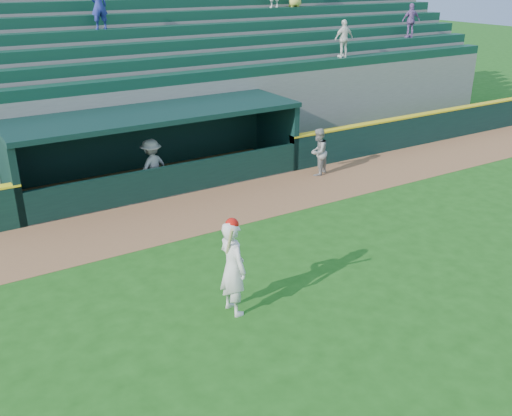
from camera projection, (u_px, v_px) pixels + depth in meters
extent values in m
plane|color=#194E13|center=(293.00, 284.00, 12.98)|extent=(120.00, 120.00, 0.00)
cube|color=brown|center=(198.00, 212.00, 16.83)|extent=(40.00, 3.00, 0.01)
cube|color=black|center=(444.00, 125.00, 23.80)|extent=(15.50, 0.30, 1.20)
cube|color=yellow|center=(446.00, 110.00, 23.55)|extent=(15.50, 0.32, 0.06)
imported|color=gray|center=(318.00, 152.00, 19.56)|extent=(1.00, 0.92, 1.64)
imported|color=#989893|center=(152.00, 167.00, 17.89)|extent=(1.30, 1.02, 1.77)
cube|color=#62625E|center=(161.00, 183.00, 19.02)|extent=(9.00, 2.60, 0.04)
cube|color=black|center=(9.00, 175.00, 16.37)|extent=(0.20, 2.60, 2.30)
cube|color=black|center=(276.00, 131.00, 20.80)|extent=(0.20, 2.60, 2.30)
cube|color=black|center=(144.00, 141.00, 19.61)|extent=(9.40, 0.20, 2.30)
cube|color=black|center=(156.00, 113.00, 18.11)|extent=(9.40, 2.80, 0.16)
cube|color=black|center=(175.00, 180.00, 17.88)|extent=(9.00, 0.16, 1.00)
cube|color=brown|center=(151.00, 170.00, 19.56)|extent=(8.40, 0.45, 0.10)
cube|color=slate|center=(138.00, 129.00, 19.90)|extent=(34.00, 0.85, 2.91)
cube|color=#0F3828|center=(135.00, 83.00, 19.18)|extent=(34.00, 0.60, 0.36)
cube|color=slate|center=(129.00, 118.00, 20.49)|extent=(34.00, 0.85, 3.36)
cube|color=#0F3828|center=(125.00, 66.00, 19.67)|extent=(34.00, 0.60, 0.36)
cube|color=slate|center=(120.00, 107.00, 21.07)|extent=(34.00, 0.85, 3.81)
cube|color=#0F3828|center=(116.00, 50.00, 20.17)|extent=(34.00, 0.60, 0.36)
cube|color=slate|center=(112.00, 97.00, 21.65)|extent=(34.00, 0.85, 4.26)
cube|color=#0F3828|center=(107.00, 34.00, 20.66)|extent=(34.00, 0.60, 0.36)
cube|color=slate|center=(105.00, 87.00, 22.23)|extent=(34.00, 0.85, 4.71)
cube|color=#0F3828|center=(99.00, 20.00, 21.15)|extent=(34.00, 0.60, 0.36)
cube|color=slate|center=(97.00, 78.00, 22.81)|extent=(34.00, 0.85, 5.16)
cube|color=#0F3828|center=(91.00, 6.00, 21.65)|extent=(34.00, 0.60, 0.36)
cube|color=slate|center=(91.00, 70.00, 23.39)|extent=(34.00, 0.85, 5.61)
cube|color=slate|center=(87.00, 68.00, 23.84)|extent=(34.50, 0.30, 5.61)
imported|color=white|center=(344.00, 39.00, 23.17)|extent=(0.89, 0.41, 1.49)
imported|color=navy|center=(99.00, 5.00, 20.20)|extent=(0.60, 0.40, 1.62)
imported|color=#815A9B|center=(411.00, 21.00, 25.87)|extent=(0.94, 0.57, 1.49)
imported|color=silver|center=(233.00, 268.00, 11.55)|extent=(0.55, 0.79, 2.06)
sphere|color=red|center=(232.00, 225.00, 11.18)|extent=(0.27, 0.27, 0.27)
cylinder|color=#CEBA84|center=(230.00, 241.00, 11.01)|extent=(0.20, 0.51, 0.76)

